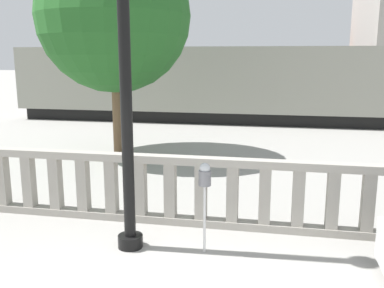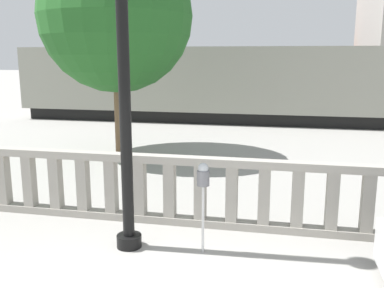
% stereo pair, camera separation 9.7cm
% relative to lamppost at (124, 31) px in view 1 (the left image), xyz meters
% --- Properties ---
extents(balustrade, '(14.28, 0.24, 1.27)m').
position_rel_lamppost_xyz_m(balustrade, '(0.96, 1.09, -2.74)').
color(balustrade, '#9E998E').
rests_on(balustrade, ground).
extents(lamppost, '(0.41, 0.41, 6.16)m').
position_rel_lamppost_xyz_m(lamppost, '(0.00, 0.00, 0.00)').
color(lamppost, black).
rests_on(lamppost, ground).
extents(parking_meter, '(0.19, 0.19, 1.44)m').
position_rel_lamppost_xyz_m(parking_meter, '(1.19, 0.06, -2.20)').
color(parking_meter, silver).
rests_on(parking_meter, ground).
extents(train_near, '(25.13, 3.11, 4.01)m').
position_rel_lamppost_xyz_m(train_near, '(2.85, 13.88, -1.58)').
color(train_near, black).
rests_on(train_near, ground).
extents(train_far, '(27.71, 2.82, 4.05)m').
position_rel_lamppost_xyz_m(train_far, '(6.05, 23.08, -1.57)').
color(train_far, black).
rests_on(train_far, ground).
extents(tree_left, '(4.52, 4.52, 6.44)m').
position_rel_lamppost_xyz_m(tree_left, '(-2.56, 6.26, 0.80)').
color(tree_left, brown).
rests_on(tree_left, ground).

